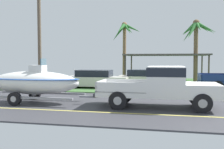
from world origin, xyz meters
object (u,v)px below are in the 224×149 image
(pickup_truck_towing, at_px, (165,85))
(parked_sedan_near, at_px, (147,79))
(carport_awning, at_px, (166,55))
(boat_on_trailer, at_px, (33,82))
(parked_sedan_far, at_px, (96,79))
(utility_pole, at_px, (39,31))
(palm_tree_mid, at_px, (124,37))
(palm_tree_near_right, at_px, (196,34))

(pickup_truck_towing, relative_size, parked_sedan_near, 1.22)
(carport_awning, bearing_deg, boat_on_trailer, -115.01)
(parked_sedan_far, distance_m, utility_pole, 5.42)
(carport_awning, bearing_deg, palm_tree_mid, -153.62)
(palm_tree_near_right, height_order, palm_tree_mid, palm_tree_near_right)
(palm_tree_mid, height_order, utility_pole, utility_pole)
(parked_sedan_near, height_order, parked_sedan_far, same)
(boat_on_trailer, height_order, carport_awning, carport_awning)
(boat_on_trailer, xyz_separation_m, palm_tree_mid, (2.69, 12.10, 3.28))
(pickup_truck_towing, bearing_deg, utility_pole, 151.61)
(pickup_truck_towing, relative_size, parked_sedan_far, 1.19)
(parked_sedan_near, xyz_separation_m, utility_pole, (-7.08, -3.92, 3.49))
(boat_on_trailer, bearing_deg, carport_awning, 64.99)
(parked_sedan_near, bearing_deg, utility_pole, -151.03)
(boat_on_trailer, distance_m, utility_pole, 5.92)
(palm_tree_near_right, relative_size, palm_tree_mid, 1.00)
(palm_tree_near_right, bearing_deg, pickup_truck_towing, -102.23)
(carport_awning, xyz_separation_m, utility_pole, (-8.55, -9.40, 1.59))
(parked_sedan_far, relative_size, utility_pole, 0.58)
(palm_tree_near_right, height_order, utility_pole, utility_pole)
(boat_on_trailer, relative_size, palm_tree_mid, 1.06)
(parked_sedan_far, bearing_deg, palm_tree_near_right, 32.71)
(parked_sedan_near, bearing_deg, boat_on_trailer, -120.74)
(parked_sedan_near, relative_size, palm_tree_mid, 0.80)
(parked_sedan_far, bearing_deg, utility_pole, -144.77)
(pickup_truck_towing, height_order, palm_tree_mid, palm_tree_mid)
(parked_sedan_far, relative_size, carport_awning, 0.60)
(parked_sedan_near, relative_size, utility_pole, 0.57)
(boat_on_trailer, xyz_separation_m, parked_sedan_far, (1.38, 7.00, -0.35))
(boat_on_trailer, distance_m, parked_sedan_far, 7.15)
(parked_sedan_near, relative_size, carport_awning, 0.58)
(utility_pole, bearing_deg, pickup_truck_towing, -28.39)
(utility_pole, bearing_deg, boat_on_trailer, -66.41)
(parked_sedan_far, bearing_deg, palm_tree_mid, 75.61)
(palm_tree_mid, distance_m, utility_pole, 8.84)
(parked_sedan_near, bearing_deg, parked_sedan_far, -157.55)
(carport_awning, bearing_deg, parked_sedan_near, -104.97)
(boat_on_trailer, bearing_deg, parked_sedan_near, 59.26)
(pickup_truck_towing, height_order, boat_on_trailer, boat_on_trailer)
(pickup_truck_towing, height_order, parked_sedan_near, pickup_truck_towing)
(boat_on_trailer, distance_m, palm_tree_mid, 12.82)
(boat_on_trailer, xyz_separation_m, utility_pole, (-2.01, 4.61, 3.13))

